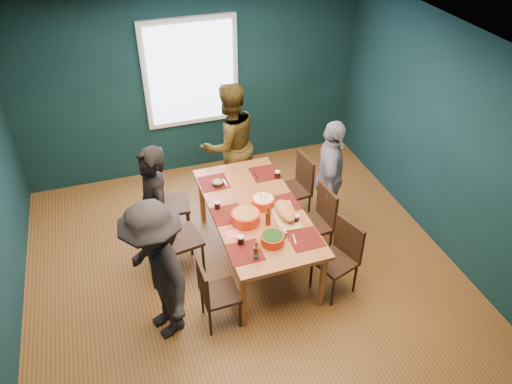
# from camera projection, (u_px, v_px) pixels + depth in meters

# --- Properties ---
(room) EXTENTS (5.01, 5.01, 2.71)m
(room) POSITION_uv_depth(u_px,v_px,m) (235.00, 165.00, 5.39)
(room) COLOR brown
(room) RESTS_ON ground
(dining_table) EXTENTS (1.05, 2.05, 0.77)m
(dining_table) POSITION_uv_depth(u_px,v_px,m) (256.00, 214.00, 5.78)
(dining_table) COLOR #A05F30
(dining_table) RESTS_ON floor
(chair_left_far) EXTENTS (0.47, 0.47, 0.96)m
(chair_left_far) POSITION_uv_depth(u_px,v_px,m) (164.00, 199.00, 6.24)
(chair_left_far) COLOR black
(chair_left_far) RESTS_ON floor
(chair_left_mid) EXTENTS (0.52, 0.52, 1.01)m
(chair_left_mid) POSITION_uv_depth(u_px,v_px,m) (171.00, 235.00, 5.66)
(chair_left_mid) COLOR black
(chair_left_mid) RESTS_ON floor
(chair_left_near) EXTENTS (0.39, 0.39, 0.83)m
(chair_left_near) POSITION_uv_depth(u_px,v_px,m) (212.00, 290.00, 5.11)
(chair_left_near) COLOR black
(chair_left_near) RESTS_ON floor
(chair_right_far) EXTENTS (0.47, 0.47, 0.93)m
(chair_right_far) POSITION_uv_depth(u_px,v_px,m) (298.00, 183.00, 6.55)
(chair_right_far) COLOR black
(chair_right_far) RESTS_ON floor
(chair_right_mid) EXTENTS (0.45, 0.45, 0.92)m
(chair_right_mid) POSITION_uv_depth(u_px,v_px,m) (319.00, 217.00, 5.99)
(chair_right_mid) COLOR black
(chair_right_mid) RESTS_ON floor
(chair_right_near) EXTENTS (0.52, 0.52, 0.90)m
(chair_right_near) POSITION_uv_depth(u_px,v_px,m) (341.00, 252.00, 5.51)
(chair_right_near) COLOR black
(chair_right_near) RESTS_ON floor
(person_far_left) EXTENTS (0.50, 0.67, 1.67)m
(person_far_left) POSITION_uv_depth(u_px,v_px,m) (156.00, 214.00, 5.56)
(person_far_left) COLOR black
(person_far_left) RESTS_ON floor
(person_back) EXTENTS (0.98, 0.85, 1.74)m
(person_back) POSITION_uv_depth(u_px,v_px,m) (230.00, 144.00, 6.73)
(person_back) COLOR black
(person_back) RESTS_ON floor
(person_right) EXTENTS (0.73, 1.00, 1.58)m
(person_right) POSITION_uv_depth(u_px,v_px,m) (330.00, 179.00, 6.21)
(person_right) COLOR silver
(person_right) RESTS_ON floor
(person_near_left) EXTENTS (0.89, 1.19, 1.63)m
(person_near_left) POSITION_uv_depth(u_px,v_px,m) (157.00, 272.00, 4.85)
(person_near_left) COLOR black
(person_near_left) RESTS_ON floor
(bowl_salad) EXTENTS (0.32, 0.32, 0.13)m
(bowl_salad) POSITION_uv_depth(u_px,v_px,m) (246.00, 217.00, 5.51)
(bowl_salad) COLOR red
(bowl_salad) RESTS_ON dining_table
(bowl_dumpling) EXTENTS (0.27, 0.27, 0.25)m
(bowl_dumpling) POSITION_uv_depth(u_px,v_px,m) (263.00, 202.00, 5.75)
(bowl_dumpling) COLOR red
(bowl_dumpling) RESTS_ON dining_table
(bowl_herbs) EXTENTS (0.25, 0.25, 0.11)m
(bowl_herbs) POSITION_uv_depth(u_px,v_px,m) (272.00, 239.00, 5.23)
(bowl_herbs) COLOR red
(bowl_herbs) RESTS_ON dining_table
(cutting_board) EXTENTS (0.32, 0.64, 0.14)m
(cutting_board) POSITION_uv_depth(u_px,v_px,m) (285.00, 212.00, 5.59)
(cutting_board) COLOR tan
(cutting_board) RESTS_ON dining_table
(small_bowl) EXTENTS (0.14, 0.14, 0.06)m
(small_bowl) POSITION_uv_depth(u_px,v_px,m) (218.00, 183.00, 6.10)
(small_bowl) COLOR black
(small_bowl) RESTS_ON dining_table
(beer_bottle_a) EXTENTS (0.06, 0.06, 0.22)m
(beer_bottle_a) POSITION_uv_depth(u_px,v_px,m) (256.00, 253.00, 5.03)
(beer_bottle_a) COLOR #421D0B
(beer_bottle_a) RESTS_ON dining_table
(beer_bottle_b) EXTENTS (0.06, 0.06, 0.23)m
(beer_bottle_b) POSITION_uv_depth(u_px,v_px,m) (268.00, 218.00, 5.46)
(beer_bottle_b) COLOR #421D0B
(beer_bottle_b) RESTS_ON dining_table
(cola_glass_a) EXTENTS (0.07, 0.07, 0.10)m
(cola_glass_a) POSITION_uv_depth(u_px,v_px,m) (241.00, 240.00, 5.22)
(cola_glass_a) COLOR black
(cola_glass_a) RESTS_ON dining_table
(cola_glass_b) EXTENTS (0.07, 0.07, 0.09)m
(cola_glass_b) POSITION_uv_depth(u_px,v_px,m) (296.00, 218.00, 5.52)
(cola_glass_b) COLOR black
(cola_glass_b) RESTS_ON dining_table
(cola_glass_c) EXTENTS (0.07, 0.07, 0.10)m
(cola_glass_c) POSITION_uv_depth(u_px,v_px,m) (277.00, 174.00, 6.22)
(cola_glass_c) COLOR black
(cola_glass_c) RESTS_ON dining_table
(cola_glass_d) EXTENTS (0.07, 0.07, 0.10)m
(cola_glass_d) POSITION_uv_depth(u_px,v_px,m) (217.00, 205.00, 5.71)
(cola_glass_d) COLOR black
(cola_glass_d) RESTS_ON dining_table
(napkin_a) EXTENTS (0.18, 0.18, 0.00)m
(napkin_a) POSITION_uv_depth(u_px,v_px,m) (287.00, 199.00, 5.89)
(napkin_a) COLOR #FF6B6C
(napkin_a) RESTS_ON dining_table
(napkin_b) EXTENTS (0.13, 0.13, 0.00)m
(napkin_b) POSITION_uv_depth(u_px,v_px,m) (233.00, 234.00, 5.38)
(napkin_b) COLOR #FF6B6C
(napkin_b) RESTS_ON dining_table
(napkin_c) EXTENTS (0.17, 0.17, 0.00)m
(napkin_c) POSITION_uv_depth(u_px,v_px,m) (306.00, 239.00, 5.31)
(napkin_c) COLOR #FF6B6C
(napkin_c) RESTS_ON dining_table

